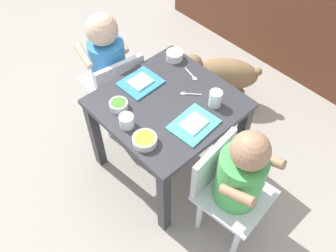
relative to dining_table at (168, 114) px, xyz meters
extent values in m
plane|color=#9E998E|center=(0.00, 0.00, -0.39)|extent=(7.00, 7.00, 0.00)
cube|color=#333338|center=(0.00, 0.00, 0.07)|extent=(0.57, 0.58, 0.03)
cube|color=#333338|center=(-0.25, -0.26, -0.17)|extent=(0.04, 0.04, 0.45)
cube|color=#333338|center=(0.25, -0.26, -0.17)|extent=(0.04, 0.04, 0.45)
cube|color=#333338|center=(-0.25, 0.26, -0.17)|extent=(0.04, 0.04, 0.45)
cube|color=#333338|center=(0.25, 0.26, -0.17)|extent=(0.04, 0.04, 0.45)
cube|color=silver|center=(-0.45, 0.00, -0.12)|extent=(0.32, 0.32, 0.02)
cube|color=silver|center=(-0.33, -0.02, 0.00)|extent=(0.06, 0.27, 0.22)
cylinder|color=#388CD8|center=(-0.45, 0.00, 0.02)|extent=(0.18, 0.18, 0.26)
sphere|color=beige|center=(-0.46, 0.00, 0.22)|extent=(0.16, 0.16, 0.16)
cylinder|color=silver|center=(-0.54, 0.11, -0.26)|extent=(0.03, 0.03, 0.27)
cylinder|color=silver|center=(-0.57, -0.09, -0.26)|extent=(0.03, 0.03, 0.27)
cylinder|color=silver|center=(-0.34, 0.08, -0.26)|extent=(0.03, 0.03, 0.27)
cylinder|color=silver|center=(-0.37, -0.11, -0.26)|extent=(0.03, 0.03, 0.27)
cylinder|color=beige|center=(-0.49, 0.11, 0.09)|extent=(0.15, 0.06, 0.09)
cylinder|color=beige|center=(-0.52, -0.09, 0.09)|extent=(0.15, 0.06, 0.09)
cube|color=silver|center=(0.45, -0.03, -0.12)|extent=(0.31, 0.31, 0.02)
cube|color=silver|center=(0.33, -0.05, 0.00)|extent=(0.05, 0.27, 0.22)
cylinder|color=#4CB259|center=(0.45, -0.03, 0.02)|extent=(0.19, 0.19, 0.26)
sphere|color=#A87A5B|center=(0.46, -0.03, 0.21)|extent=(0.15, 0.15, 0.15)
cylinder|color=silver|center=(0.56, -0.12, -0.26)|extent=(0.03, 0.03, 0.27)
cylinder|color=silver|center=(0.54, 0.08, -0.26)|extent=(0.03, 0.03, 0.27)
cylinder|color=silver|center=(0.36, -0.14, -0.26)|extent=(0.03, 0.03, 0.27)
cylinder|color=silver|center=(0.34, 0.06, -0.26)|extent=(0.03, 0.03, 0.27)
cylinder|color=#A87A5B|center=(0.51, -0.13, 0.08)|extent=(0.15, 0.05, 0.09)
cylinder|color=#A87A5B|center=(0.49, 0.08, 0.08)|extent=(0.15, 0.05, 0.09)
ellipsoid|color=olive|center=(-0.12, 0.59, -0.19)|extent=(0.39, 0.36, 0.19)
sphere|color=olive|center=(-0.28, 0.46, -0.14)|extent=(0.12, 0.12, 0.12)
sphere|color=black|center=(-0.32, 0.44, -0.15)|extent=(0.05, 0.05, 0.05)
torus|color=green|center=(-0.26, 0.48, -0.16)|extent=(0.08, 0.10, 0.10)
sphere|color=olive|center=(0.01, 0.70, -0.15)|extent=(0.05, 0.05, 0.05)
cylinder|color=olive|center=(-0.23, 0.57, -0.33)|extent=(0.04, 0.04, 0.12)
cylinder|color=olive|center=(-0.17, 0.49, -0.33)|extent=(0.04, 0.04, 0.12)
cylinder|color=olive|center=(-0.08, 0.69, -0.33)|extent=(0.04, 0.04, 0.12)
cylinder|color=olive|center=(-0.02, 0.61, -0.33)|extent=(0.04, 0.04, 0.12)
cube|color=#388CD8|center=(-0.17, -0.01, 0.09)|extent=(0.16, 0.18, 0.01)
cube|color=white|center=(-0.17, -0.01, 0.10)|extent=(0.09, 0.10, 0.01)
cube|color=#4CC6BC|center=(0.17, -0.01, 0.09)|extent=(0.17, 0.20, 0.01)
cube|color=white|center=(0.17, -0.01, 0.10)|extent=(0.09, 0.11, 0.01)
cylinder|color=white|center=(0.15, 0.14, 0.12)|extent=(0.06, 0.06, 0.07)
cylinder|color=silver|center=(0.15, 0.14, 0.10)|extent=(0.05, 0.05, 0.03)
cylinder|color=white|center=(-0.02, -0.22, 0.11)|extent=(0.06, 0.06, 0.06)
cylinder|color=silver|center=(-0.02, -0.22, 0.10)|extent=(0.05, 0.05, 0.02)
cylinder|color=silver|center=(0.10, -0.22, 0.10)|extent=(0.10, 0.10, 0.03)
cylinder|color=gold|center=(0.10, -0.22, 0.11)|extent=(0.08, 0.08, 0.01)
cylinder|color=white|center=(-0.19, 0.23, 0.10)|extent=(0.08, 0.08, 0.04)
cylinder|color=#B26633|center=(-0.19, 0.23, 0.12)|extent=(0.07, 0.07, 0.01)
cylinder|color=white|center=(-0.12, -0.18, 0.10)|extent=(0.08, 0.08, 0.03)
cylinder|color=#4C8C33|center=(-0.12, -0.18, 0.11)|extent=(0.07, 0.07, 0.01)
cylinder|color=silver|center=(0.05, 0.12, 0.09)|extent=(0.06, 0.05, 0.01)
ellipsoid|color=silver|center=(0.01, 0.08, 0.09)|extent=(0.03, 0.03, 0.01)
cylinder|color=silver|center=(-0.07, 0.20, 0.09)|extent=(0.07, 0.02, 0.01)
ellipsoid|color=silver|center=(-0.02, 0.19, 0.09)|extent=(0.03, 0.03, 0.01)
camera|label=1|loc=(0.82, -0.76, 1.25)|focal=38.86mm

